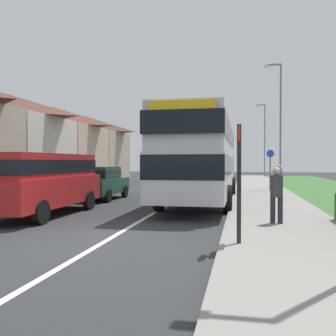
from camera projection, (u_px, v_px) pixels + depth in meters
ground_plane at (107, 240)px, 8.71m from camera, size 120.00×120.00×0.00m
lane_marking_centre at (171, 203)px, 16.55m from camera, size 0.14×60.00×0.01m
pavement_near_side at (274, 210)px, 13.78m from camera, size 3.20×68.00×0.12m
double_decker_bus at (202, 154)px, 16.71m from camera, size 2.80×11.54×3.70m
parked_van_red at (42, 178)px, 12.75m from camera, size 2.11×5.57×2.09m
parked_car_dark_green at (99, 181)px, 18.09m from camera, size 1.97×3.98×1.58m
pedestrian_at_stop at (277, 192)px, 10.37m from camera, size 0.34×0.34×1.67m
pedestrian_walking_away at (279, 177)px, 20.18m from camera, size 0.34×0.34×1.67m
bus_stop_sign at (239, 175)px, 7.85m from camera, size 0.09×0.52×2.60m
cycle_route_sign at (270, 168)px, 22.21m from camera, size 0.44×0.08×2.52m
street_lamp_mid at (279, 118)px, 24.54m from camera, size 1.14×0.20×8.19m
street_lamp_far at (264, 136)px, 42.78m from camera, size 1.14×0.20×8.32m
house_terrace_far_side at (30, 143)px, 28.01m from camera, size 7.56×26.02×6.38m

